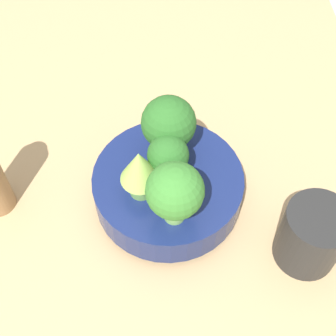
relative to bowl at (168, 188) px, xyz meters
name	(u,v)px	position (x,y,z in m)	size (l,w,h in m)	color
ground_plane	(153,236)	(-0.03, 0.02, -0.08)	(6.00, 6.00, 0.00)	beige
table	(152,230)	(-0.03, 0.02, -0.06)	(1.16, 0.74, 0.04)	tan
bowl	(168,188)	(0.00, 0.00, 0.00)	(0.20, 0.20, 0.06)	navy
broccoli_floret_right	(169,124)	(0.05, 0.00, 0.08)	(0.07, 0.07, 0.09)	#7AB256
broccoli_floret_left	(175,192)	(-0.06, -0.01, 0.08)	(0.07, 0.07, 0.09)	#7AB256
romanesco_piece_far	(140,170)	(-0.02, 0.04, 0.07)	(0.05, 0.05, 0.08)	#609347
broccoli_floret_center	(168,157)	(0.00, 0.00, 0.07)	(0.05, 0.05, 0.07)	#7AB256
cup	(312,236)	(-0.09, -0.18, 0.01)	(0.08, 0.08, 0.09)	black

